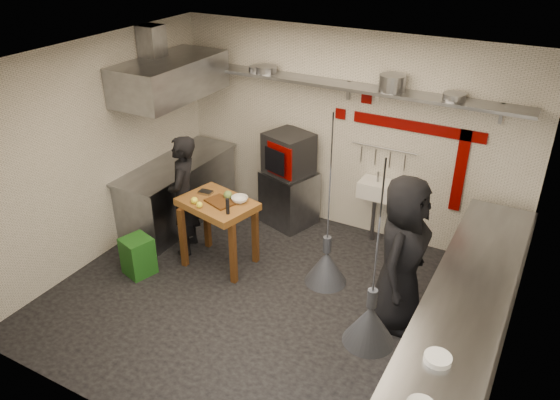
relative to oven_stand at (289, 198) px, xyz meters
The scene contains 46 objects.
floor 1.94m from the oven_stand, 68.28° to the right, with size 5.00×5.00×0.00m, color black.
ceiling 3.06m from the oven_stand, 68.28° to the right, with size 5.00×5.00×0.00m, color beige.
wall_back 1.27m from the oven_stand, 25.27° to the left, with size 5.00×0.04×2.80m, color beige.
wall_front 4.06m from the oven_stand, 79.68° to the right, with size 5.00×0.04×2.80m, color beige.
wall_left 2.71m from the oven_stand, 135.45° to the right, with size 0.04×4.20×2.80m, color beige.
wall_right 3.79m from the oven_stand, 28.88° to the right, with size 0.04×4.20×2.80m, color beige.
red_band_horiz 2.11m from the oven_stand, 10.69° to the left, with size 1.70×0.02×0.14m, color #600401.
red_band_vert 2.41m from the oven_stand, ahead, with size 0.14×0.02×1.10m, color #600401.
red_tile_a 1.85m from the oven_stand, 18.13° to the left, with size 0.14×0.02×0.14m, color #600401.
red_tile_b 1.45m from the oven_stand, 27.34° to the left, with size 0.14×0.02×0.14m, color #600401.
back_shelf 1.86m from the oven_stand, 12.21° to the left, with size 4.60×0.34×0.04m, color slate.
shelf_bracket_left 2.04m from the oven_stand, 165.81° to the left, with size 0.04×0.06×0.24m, color slate.
shelf_bracket_mid 1.79m from the oven_stand, 23.24° to the left, with size 0.04×0.06×0.24m, color slate.
shelf_bracket_right 3.08m from the oven_stand, ahead, with size 0.04×0.06×0.24m, color slate.
pan_far_left 1.85m from the oven_stand, 161.19° to the left, with size 0.29×0.29×0.09m, color slate.
pan_mid_left 1.88m from the oven_stand, 165.60° to the left, with size 0.22×0.22×0.07m, color slate.
stock_pot 2.27m from the oven_stand, ahead, with size 0.32×0.32×0.20m, color slate.
pan_right 2.74m from the oven_stand, ahead, with size 0.26×0.26×0.08m, color slate.
oven_stand is the anchor object (origin of this frame).
combi_oven 0.69m from the oven_stand, 140.76° to the left, with size 0.58×0.54×0.58m, color black.
oven_door 0.74m from the oven_stand, 91.77° to the right, with size 0.46×0.03×0.46m, color #600401.
oven_glass 0.76m from the oven_stand, 99.64° to the right, with size 0.37×0.02×0.34m, color black.
hand_sink 1.32m from the oven_stand, ahead, with size 0.46×0.34×0.22m, color silver.
sink_tap 1.38m from the oven_stand, ahead, with size 0.03×0.03×0.14m, color slate.
sink_drain 1.26m from the oven_stand, ahead, with size 0.06×0.06×0.66m, color slate.
utensil_rail 1.58m from the oven_stand, 13.12° to the left, with size 0.02×0.02×0.90m, color slate.
counter_right 3.36m from the oven_stand, 31.77° to the right, with size 0.70×3.80×0.90m, color slate.
counter_right_top 3.40m from the oven_stand, 31.77° to the right, with size 0.76×3.90×0.03m, color slate.
small_bowl_right 3.99m from the oven_stand, 44.78° to the right, with size 0.22×0.22×0.05m, color silver.
counter_left 1.61m from the oven_stand, 153.60° to the right, with size 0.70×1.90×0.90m, color slate.
counter_left_top 1.69m from the oven_stand, 153.60° to the right, with size 0.76×2.00×0.03m, color slate.
extractor_hood 2.35m from the oven_stand, 152.79° to the right, with size 0.78×1.60×0.50m, color slate.
hood_duct 2.80m from the oven_stand, 156.44° to the right, with size 0.28×0.28×0.50m, color slate.
green_bin 2.32m from the oven_stand, 117.32° to the right, with size 0.34×0.34×0.50m, color #1B5118.
prep_table 1.41m from the oven_stand, 101.40° to the right, with size 0.92×0.64×0.92m, color brown, non-canonical shape.
cutting_board 1.51m from the oven_stand, 98.89° to the right, with size 0.35×0.25×0.03m, color #4E2C12.
pepper_mill 1.70m from the oven_stand, 89.41° to the right, with size 0.04×0.04×0.20m, color black.
lemon_a 1.73m from the oven_stand, 107.23° to the right, with size 0.09×0.09×0.09m, color yellow.
lemon_b 1.75m from the oven_stand, 102.82° to the right, with size 0.08×0.08×0.08m, color yellow.
veg_ball 1.40m from the oven_stand, 98.80° to the right, with size 0.11×0.11×0.11m, color olive.
steel_tray 1.48m from the oven_stand, 112.25° to the right, with size 0.17×0.11×0.03m, color slate.
bowl 1.38m from the oven_stand, 91.05° to the right, with size 0.21×0.21×0.07m, color silver.
heat_lamp_near 3.63m from the oven_stand, 56.70° to the right, with size 0.36×0.36×1.50m, color black, non-canonical shape.
heat_lamp_far 4.42m from the oven_stand, 54.28° to the right, with size 0.37×0.37×1.42m, color black, non-canonical shape.
chef_left 1.62m from the oven_stand, 123.07° to the right, with size 0.60×0.39×1.63m, color black.
chef_right 2.56m from the oven_stand, 34.02° to the right, with size 0.87×0.57×1.79m, color black.
Camera 1 is at (2.55, -4.44, 4.09)m, focal length 35.00 mm.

